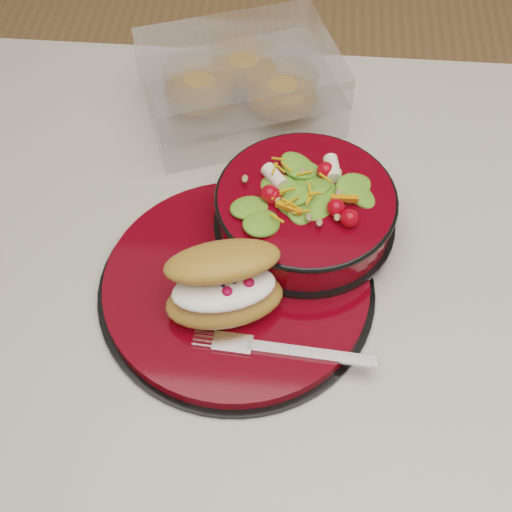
# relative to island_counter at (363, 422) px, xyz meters

# --- Properties ---
(island_counter) EXTENTS (1.24, 0.74, 0.90)m
(island_counter) POSITION_rel_island_counter_xyz_m (0.00, 0.00, 0.00)
(island_counter) COLOR beige
(island_counter) RESTS_ON ground
(dinner_plate) EXTENTS (0.31, 0.31, 0.02)m
(dinner_plate) POSITION_rel_island_counter_xyz_m (-0.19, -0.05, 0.46)
(dinner_plate) COLOR black
(dinner_plate) RESTS_ON island_counter
(salad_bowl) EXTENTS (0.21, 0.21, 0.09)m
(salad_bowl) POSITION_rel_island_counter_xyz_m (-0.12, 0.03, 0.50)
(salad_bowl) COLOR black
(salad_bowl) RESTS_ON dinner_plate
(croissant) EXTENTS (0.14, 0.11, 0.07)m
(croissant) POSITION_rel_island_counter_xyz_m (-0.20, -0.08, 0.50)
(croissant) COLOR #B77337
(croissant) RESTS_ON dinner_plate
(fork) EXTENTS (0.17, 0.03, 0.00)m
(fork) POSITION_rel_island_counter_xyz_m (-0.13, -0.14, 0.47)
(fork) COLOR silver
(fork) RESTS_ON dinner_plate
(pastry_box) EXTENTS (0.29, 0.25, 0.09)m
(pastry_box) POSITION_rel_island_counter_xyz_m (-0.22, 0.24, 0.49)
(pastry_box) COLOR white
(pastry_box) RESTS_ON island_counter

